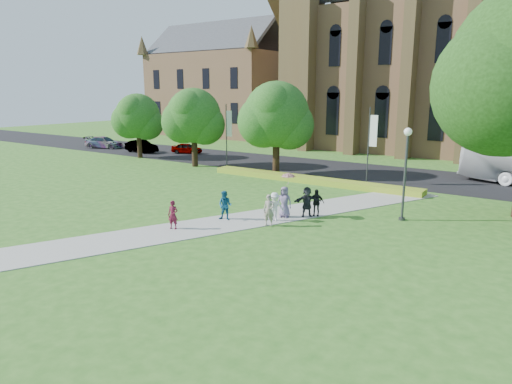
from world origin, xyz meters
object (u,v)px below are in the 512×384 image
Objects in this scene: streetlamp at (406,163)px; car_0 at (187,148)px; pedestrian_0 at (173,215)px; car_1 at (141,146)px; car_2 at (104,142)px.

streetlamp reaches higher than car_0.
car_0 is (-29.48, 13.83, -2.67)m from streetlamp.
streetlamp reaches higher than pedestrian_0.
streetlamp is at bearing -107.36° from car_1.
car_1 is (-34.65, 11.53, -2.55)m from streetlamp.
car_1 reaches higher than car_0.
car_0 is 12.55m from car_2.
car_1 is 0.88× the size of car_2.
car_1 is at bearing 161.59° from streetlamp.
car_2 is at bearing 81.98° from car_0.
car_1 is at bearing 96.14° from car_0.
car_2 reaches higher than car_0.
car_1 is at bearing 120.37° from pedestrian_0.
streetlamp is 1.05× the size of car_2.
car_0 is at bearing 110.77° from pedestrian_0.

